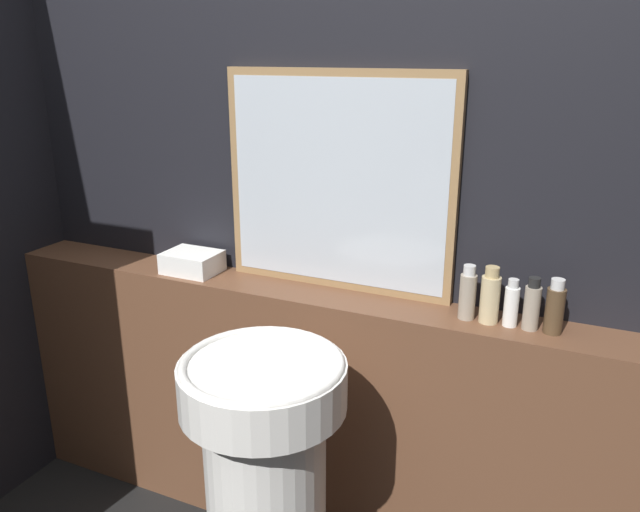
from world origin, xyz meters
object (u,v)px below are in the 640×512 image
Objects in this scene: shampoo_bottle at (468,294)px; hand_soap_bottle at (555,308)px; mirror at (337,183)px; conditioner_bottle at (490,297)px; lotion_bottle at (511,304)px; pedestal_sink at (266,493)px; towel_stack at (192,262)px; body_wash_bottle at (532,306)px.

shampoo_bottle is 0.24m from hand_soap_bottle.
mirror is 0.53m from shampoo_bottle.
conditioner_bottle reaches higher than shampoo_bottle.
mirror is at bearing 171.99° from lotion_bottle.
shampoo_bottle is at bearing 47.26° from pedestal_sink.
towel_stack is 1.19× the size of hand_soap_bottle.
conditioner_bottle is 1.06× the size of hand_soap_bottle.
body_wash_bottle is (0.06, 0.00, 0.01)m from lotion_bottle.
lotion_bottle is at bearing -0.00° from conditioner_bottle.
pedestal_sink is at bearing -136.73° from conditioner_bottle.
lotion_bottle is (0.06, -0.00, -0.01)m from conditioner_bottle.
hand_soap_bottle is at bearing -6.68° from mirror.
towel_stack reaches higher than pedestal_sink.
mirror is 4.98× the size of body_wash_bottle.
towel_stack is at bearing 180.00° from body_wash_bottle.
shampoo_bottle is (0.97, 0.00, 0.04)m from towel_stack.
body_wash_bottle is (0.18, 0.00, -0.00)m from shampoo_bottle.
lotion_bottle reaches higher than towel_stack.
pedestal_sink is 0.91m from body_wash_bottle.
shampoo_bottle is at bearing 180.00° from body_wash_bottle.
conditioner_bottle is at bearing -8.94° from mirror.
pedestal_sink is at bearing -142.71° from body_wash_bottle.
conditioner_bottle is (0.49, 0.46, 0.50)m from pedestal_sink.
pedestal_sink is at bearing -140.03° from lotion_bottle.
pedestal_sink is 0.84m from conditioner_bottle.
mirror reaches higher than pedestal_sink.
body_wash_bottle is 0.06m from hand_soap_bottle.
conditioner_bottle is at bearing 0.00° from towel_stack.
mirror is at bearing 92.29° from pedestal_sink.
lotion_bottle is 0.06m from body_wash_bottle.
towel_stack is 1.21m from hand_soap_bottle.
conditioner_bottle is at bearing 0.00° from shampoo_bottle.
body_wash_bottle is at bearing 0.00° from towel_stack.
shampoo_bottle is at bearing 180.00° from lotion_bottle.
mirror is 5.45× the size of lotion_bottle.
lotion_bottle is 0.89× the size of hand_soap_bottle.
towel_stack is 1.34× the size of lotion_bottle.
hand_soap_bottle is at bearing 0.00° from body_wash_bottle.
conditioner_bottle is 0.18m from hand_soap_bottle.
lotion_bottle reaches higher than pedestal_sink.
shampoo_bottle is 1.03× the size of hand_soap_bottle.
mirror is 0.65m from lotion_bottle.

